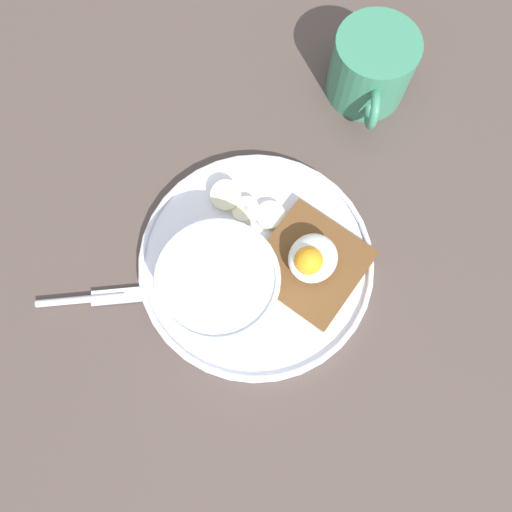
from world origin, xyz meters
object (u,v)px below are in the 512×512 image
(coffee_mug, at_px, (372,67))
(knife, at_px, (97,298))
(poached_egg, at_px, (312,259))
(oatmeal_bowl, at_px, (219,284))
(banana_slice_front, at_px, (246,210))
(banana_slice_left, at_px, (226,196))
(toast_slice, at_px, (311,264))
(banana_slice_back, at_px, (270,216))

(coffee_mug, xyz_separation_m, knife, (0.38, -0.10, -0.04))
(poached_egg, xyz_separation_m, knife, (0.16, -0.16, -0.04))
(oatmeal_bowl, height_order, banana_slice_front, oatmeal_bowl)
(poached_egg, relative_size, coffee_mug, 0.45)
(banana_slice_left, relative_size, knife, 0.46)
(oatmeal_bowl, distance_m, toast_slice, 0.10)
(banana_slice_left, xyz_separation_m, knife, (0.17, -0.05, -0.01))
(banana_slice_front, distance_m, banana_slice_left, 0.03)
(coffee_mug, relative_size, knife, 1.11)
(banana_slice_front, xyz_separation_m, knife, (0.17, -0.07, -0.01))
(oatmeal_bowl, distance_m, coffee_mug, 0.30)
(oatmeal_bowl, bearing_deg, poached_egg, 140.76)
(banana_slice_back, bearing_deg, knife, -29.03)
(banana_slice_back, bearing_deg, poached_egg, 70.80)
(toast_slice, relative_size, banana_slice_back, 2.66)
(poached_egg, bearing_deg, toast_slice, 170.53)
(toast_slice, relative_size, poached_egg, 1.98)
(knife, bearing_deg, oatmeal_bowl, 128.03)
(poached_egg, relative_size, banana_slice_front, 1.48)
(banana_slice_back, bearing_deg, banana_slice_left, -78.86)
(banana_slice_front, relative_size, coffee_mug, 0.31)
(oatmeal_bowl, distance_m, banana_slice_back, 0.10)
(poached_egg, distance_m, banana_slice_back, 0.07)
(banana_slice_left, height_order, coffee_mug, coffee_mug)
(toast_slice, height_order, banana_slice_back, toast_slice)
(banana_slice_front, relative_size, knife, 0.34)
(banana_slice_left, distance_m, banana_slice_back, 0.05)
(toast_slice, bearing_deg, banana_slice_back, -107.68)
(banana_slice_left, relative_size, banana_slice_back, 1.23)
(oatmeal_bowl, relative_size, knife, 1.15)
(toast_slice, distance_m, banana_slice_back, 0.07)
(banana_slice_back, bearing_deg, toast_slice, 72.32)
(banana_slice_front, relative_size, banana_slice_back, 0.90)
(oatmeal_bowl, relative_size, banana_slice_left, 2.48)
(toast_slice, height_order, coffee_mug, coffee_mug)
(coffee_mug, bearing_deg, banana_slice_back, 0.83)
(toast_slice, bearing_deg, banana_slice_front, -96.65)
(banana_slice_back, bearing_deg, coffee_mug, -179.17)
(banana_slice_left, bearing_deg, toast_slice, 84.74)
(oatmeal_bowl, bearing_deg, knife, -51.97)
(banana_slice_left, height_order, knife, banana_slice_left)
(banana_slice_front, bearing_deg, banana_slice_back, 112.85)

